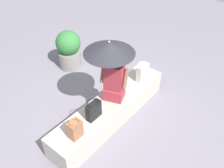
{
  "coord_description": "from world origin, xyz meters",
  "views": [
    {
      "loc": [
        2.5,
        2.09,
        3.51
      ],
      "look_at": [
        -0.06,
        -0.01,
        0.81
      ],
      "focal_mm": 40.6,
      "sensor_mm": 36.0,
      "label": 1
    }
  ],
  "objects": [
    {
      "name": "shoulder_bag_spare",
      "position": [
        0.92,
        0.09,
        0.61
      ],
      "size": [
        0.2,
        0.15,
        0.32
      ],
      "color": "brown",
      "rests_on": "stone_bench"
    },
    {
      "name": "tote_bag_canvas",
      "position": [
        -0.87,
        0.08,
        0.63
      ],
      "size": [
        0.26,
        0.19,
        0.36
      ],
      "color": "silver",
      "rests_on": "stone_bench"
    },
    {
      "name": "handbag_black",
      "position": [
        0.46,
        0.04,
        0.62
      ],
      "size": [
        0.27,
        0.2,
        0.33
      ],
      "color": "black",
      "rests_on": "stone_bench"
    },
    {
      "name": "planter_near",
      "position": [
        -0.73,
        -1.83,
        0.47
      ],
      "size": [
        0.57,
        0.57,
        0.91
      ],
      "color": "gray",
      "rests_on": "ground"
    },
    {
      "name": "person_seated",
      "position": [
        -0.13,
        -0.01,
        0.84
      ],
      "size": [
        0.38,
        0.51,
        0.9
      ],
      "color": "#992D38",
      "rests_on": "stone_bench"
    },
    {
      "name": "ground_plane",
      "position": [
        0.0,
        0.0,
        0.0
      ],
      "size": [
        14.0,
        14.0,
        0.0
      ],
      "primitive_type": "plane",
      "color": "slate"
    },
    {
      "name": "parasol",
      "position": [
        -0.09,
        -0.08,
        1.47
      ],
      "size": [
        0.83,
        0.83,
        1.14
      ],
      "color": "#B7B7BC",
      "rests_on": "stone_bench"
    },
    {
      "name": "stone_bench",
      "position": [
        0.0,
        0.0,
        0.23
      ],
      "size": [
        2.62,
        0.55,
        0.46
      ],
      "primitive_type": "cube",
      "color": "#A8A093",
      "rests_on": "ground"
    }
  ]
}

